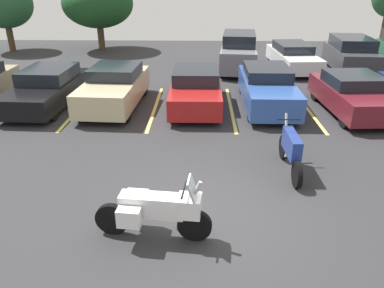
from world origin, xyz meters
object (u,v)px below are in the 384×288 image
(car_blue, at_px, (267,88))
(car_maroon, at_px, (353,94))
(car_far_white, at_px, (293,56))
(car_red, at_px, (196,89))
(motorcycle_second, at_px, (291,150))
(car_black, at_px, (48,88))
(car_champagne, at_px, (115,87))
(car_far_grey, at_px, (239,52))
(car_far_charcoal, at_px, (351,54))
(motorcycle_touring, at_px, (156,210))

(car_blue, relative_size, car_maroon, 1.10)
(car_far_white, bearing_deg, car_red, -129.36)
(motorcycle_second, xyz_separation_m, car_black, (-8.29, 5.20, 0.07))
(motorcycle_second, xyz_separation_m, car_far_white, (2.54, 11.28, 0.06))
(car_red, distance_m, car_maroon, 5.82)
(motorcycle_second, distance_m, car_red, 5.69)
(motorcycle_second, height_order, car_champagne, car_champagne)
(motorcycle_second, bearing_deg, car_black, 147.89)
(car_red, bearing_deg, motorcycle_second, -63.58)
(car_red, height_order, car_far_grey, car_far_grey)
(motorcycle_second, xyz_separation_m, car_far_grey, (-0.38, 10.99, 0.33))
(car_maroon, bearing_deg, car_champagne, 176.82)
(car_champagne, distance_m, car_blue, 5.86)
(car_maroon, bearing_deg, car_far_charcoal, 71.17)
(motorcycle_touring, relative_size, car_far_white, 0.47)
(car_far_grey, distance_m, car_far_white, 2.94)
(motorcycle_second, relative_size, car_blue, 0.46)
(car_far_grey, bearing_deg, motorcycle_second, -88.04)
(car_black, relative_size, car_far_charcoal, 1.09)
(car_far_charcoal, bearing_deg, car_far_white, 175.89)
(motorcycle_touring, height_order, car_far_grey, car_far_grey)
(car_red, xyz_separation_m, car_far_grey, (2.16, 5.90, 0.24))
(motorcycle_touring, xyz_separation_m, car_champagne, (-2.47, 7.85, 0.10))
(motorcycle_second, relative_size, car_far_charcoal, 0.50)
(motorcycle_second, height_order, car_black, car_black)
(car_champagne, bearing_deg, car_black, 177.54)
(motorcycle_touring, height_order, car_champagne, car_champagne)
(car_blue, height_order, car_far_grey, car_far_grey)
(car_maroon, distance_m, car_far_grey, 7.37)
(car_far_grey, bearing_deg, car_far_charcoal, 0.73)
(car_champagne, distance_m, car_maroon, 8.93)
(motorcycle_touring, bearing_deg, car_blue, 67.07)
(car_black, distance_m, car_maroon, 11.58)
(motorcycle_second, bearing_deg, car_red, 116.42)
(car_maroon, height_order, car_far_grey, car_far_grey)
(car_red, distance_m, car_far_charcoal, 9.99)
(motorcycle_touring, height_order, car_far_charcoal, car_far_charcoal)
(motorcycle_touring, bearing_deg, motorcycle_second, 40.99)
(motorcycle_touring, bearing_deg, car_maroon, 48.78)
(motorcycle_touring, relative_size, car_blue, 0.48)
(car_far_white, distance_m, car_far_charcoal, 2.95)
(car_far_white, bearing_deg, car_far_grey, -174.40)
(car_black, distance_m, car_far_grey, 9.81)
(motorcycle_second, height_order, car_far_white, car_far_white)
(motorcycle_touring, xyz_separation_m, car_red, (0.65, 7.86, 0.06))
(car_blue, bearing_deg, car_black, -179.64)
(car_red, relative_size, car_maroon, 1.00)
(car_far_white, bearing_deg, car_maroon, -83.79)
(car_far_charcoal, bearing_deg, motorcycle_touring, -122.03)
(motorcycle_second, distance_m, car_far_grey, 11.00)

